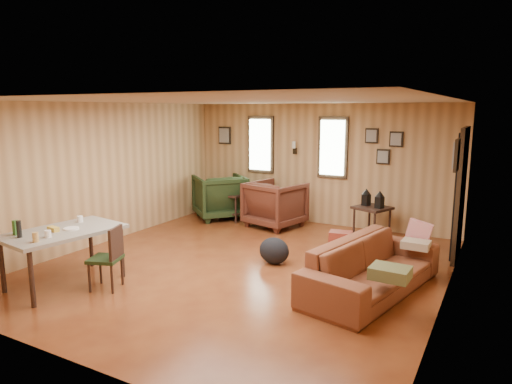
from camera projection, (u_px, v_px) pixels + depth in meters
room at (262, 184)px, 6.69m from camera, size 5.54×6.04×2.44m
sofa at (373, 258)px, 5.72m from camera, size 1.12×2.34×0.88m
recliner_brown at (275, 202)px, 8.94m from camera, size 1.15×1.11×0.99m
recliner_green at (220, 194)px, 9.65m from camera, size 1.35×1.36×1.02m
end_table at (233, 202)px, 9.50m from camera, size 0.59×0.55×0.69m
side_table at (372, 205)px, 8.12m from camera, size 0.72×0.72×0.89m
cooler at (341, 239)px, 7.66m from camera, size 0.42×0.33×0.27m
backpack at (274, 251)px, 6.82m from camera, size 0.57×0.51×0.40m
sofa_pillows at (405, 254)px, 5.69m from camera, size 0.45×1.82×0.38m
dining_table at (62, 235)px, 5.92m from camera, size 1.07×1.56×0.95m
dining_chair at (110, 254)px, 5.81m from camera, size 0.48×0.48×0.82m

